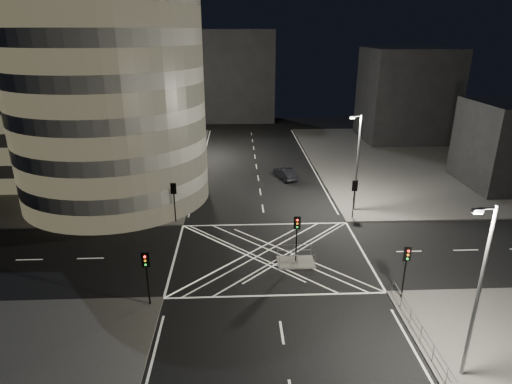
{
  "coord_description": "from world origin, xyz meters",
  "views": [
    {
      "loc": [
        -2.6,
        -31.91,
        17.81
      ],
      "look_at": [
        -0.86,
        7.1,
        3.0
      ],
      "focal_mm": 30.0,
      "sensor_mm": 36.0,
      "label": 1
    }
  ],
  "objects_px": {
    "street_lamp_left_near": "(173,154)",
    "sedan": "(285,174)",
    "traffic_signal_nr": "(406,263)",
    "traffic_signal_fl": "(174,195)",
    "street_lamp_left_far": "(190,121)",
    "traffic_signal_nl": "(146,269)",
    "traffic_signal_fr": "(354,192)",
    "street_lamp_right_near": "(478,290)",
    "traffic_signal_island": "(297,231)",
    "street_lamp_right_far": "(357,160)",
    "central_island": "(296,262)"
  },
  "relations": [
    {
      "from": "central_island",
      "to": "street_lamp_right_far",
      "type": "bearing_deg",
      "value": 54.7
    },
    {
      "from": "traffic_signal_nr",
      "to": "sedan",
      "type": "height_order",
      "value": "traffic_signal_nr"
    },
    {
      "from": "street_lamp_right_near",
      "to": "sedan",
      "type": "relative_size",
      "value": 2.26
    },
    {
      "from": "traffic_signal_fl",
      "to": "traffic_signal_nr",
      "type": "relative_size",
      "value": 1.0
    },
    {
      "from": "sedan",
      "to": "street_lamp_left_far",
      "type": "bearing_deg",
      "value": -58.32
    },
    {
      "from": "traffic_signal_nr",
      "to": "street_lamp_left_near",
      "type": "relative_size",
      "value": 0.4
    },
    {
      "from": "traffic_signal_island",
      "to": "street_lamp_left_near",
      "type": "height_order",
      "value": "street_lamp_left_near"
    },
    {
      "from": "traffic_signal_fr",
      "to": "street_lamp_right_far",
      "type": "bearing_deg",
      "value": 73.89
    },
    {
      "from": "traffic_signal_island",
      "to": "street_lamp_left_far",
      "type": "xyz_separation_m",
      "value": [
        -11.44,
        31.5,
        2.63
      ]
    },
    {
      "from": "street_lamp_left_near",
      "to": "street_lamp_right_far",
      "type": "relative_size",
      "value": 1.0
    },
    {
      "from": "street_lamp_left_far",
      "to": "traffic_signal_island",
      "type": "bearing_deg",
      "value": -70.05
    },
    {
      "from": "traffic_signal_island",
      "to": "street_lamp_right_far",
      "type": "xyz_separation_m",
      "value": [
        7.44,
        10.5,
        2.63
      ]
    },
    {
      "from": "traffic_signal_nl",
      "to": "street_lamp_left_far",
      "type": "relative_size",
      "value": 0.4
    },
    {
      "from": "traffic_signal_nl",
      "to": "traffic_signal_fr",
      "type": "distance_m",
      "value": 22.24
    },
    {
      "from": "street_lamp_left_far",
      "to": "street_lamp_left_near",
      "type": "bearing_deg",
      "value": -90.0
    },
    {
      "from": "traffic_signal_island",
      "to": "traffic_signal_nl",
      "type": "bearing_deg",
      "value": -153.86
    },
    {
      "from": "traffic_signal_nl",
      "to": "street_lamp_right_near",
      "type": "relative_size",
      "value": 0.4
    },
    {
      "from": "traffic_signal_nl",
      "to": "street_lamp_right_near",
      "type": "distance_m",
      "value": 19.78
    },
    {
      "from": "traffic_signal_nl",
      "to": "sedan",
      "type": "xyz_separation_m",
      "value": [
        12.23,
        26.33,
        -2.18
      ]
    },
    {
      "from": "street_lamp_left_far",
      "to": "sedan",
      "type": "bearing_deg",
      "value": -39.15
    },
    {
      "from": "traffic_signal_nl",
      "to": "traffic_signal_island",
      "type": "distance_m",
      "value": 12.03
    },
    {
      "from": "sedan",
      "to": "traffic_signal_nl",
      "type": "bearing_deg",
      "value": 45.92
    },
    {
      "from": "sedan",
      "to": "street_lamp_right_near",
      "type": "bearing_deg",
      "value": 81.0
    },
    {
      "from": "traffic_signal_fr",
      "to": "street_lamp_right_far",
      "type": "height_order",
      "value": "street_lamp_right_far"
    },
    {
      "from": "traffic_signal_fr",
      "to": "street_lamp_right_near",
      "type": "bearing_deg",
      "value": -88.25
    },
    {
      "from": "traffic_signal_nr",
      "to": "sedan",
      "type": "xyz_separation_m",
      "value": [
        -5.37,
        26.33,
        -2.18
      ]
    },
    {
      "from": "traffic_signal_fr",
      "to": "sedan",
      "type": "xyz_separation_m",
      "value": [
        -5.37,
        12.73,
        -2.18
      ]
    },
    {
      "from": "traffic_signal_island",
      "to": "central_island",
      "type": "bearing_deg",
      "value": 0.0
    },
    {
      "from": "traffic_signal_fl",
      "to": "traffic_signal_fr",
      "type": "relative_size",
      "value": 1.0
    },
    {
      "from": "street_lamp_left_near",
      "to": "sedan",
      "type": "xyz_separation_m",
      "value": [
        12.86,
        7.53,
        -4.81
      ]
    },
    {
      "from": "traffic_signal_island",
      "to": "sedan",
      "type": "height_order",
      "value": "traffic_signal_island"
    },
    {
      "from": "traffic_signal_fr",
      "to": "traffic_signal_island",
      "type": "bearing_deg",
      "value": -129.33
    },
    {
      "from": "street_lamp_right_far",
      "to": "central_island",
      "type": "bearing_deg",
      "value": -125.3
    },
    {
      "from": "street_lamp_right_near",
      "to": "sedan",
      "type": "distance_m",
      "value": 34.4
    },
    {
      "from": "traffic_signal_island",
      "to": "traffic_signal_fl",
      "type": "bearing_deg",
      "value": 142.46
    },
    {
      "from": "traffic_signal_fl",
      "to": "street_lamp_right_near",
      "type": "distance_m",
      "value": 27.79
    },
    {
      "from": "traffic_signal_fr",
      "to": "street_lamp_right_near",
      "type": "xyz_separation_m",
      "value": [
        0.64,
        -20.8,
        2.63
      ]
    },
    {
      "from": "street_lamp_left_near",
      "to": "street_lamp_right_far",
      "type": "xyz_separation_m",
      "value": [
        18.87,
        -3.0,
        0.0
      ]
    },
    {
      "from": "traffic_signal_fr",
      "to": "street_lamp_left_near",
      "type": "distance_m",
      "value": 19.14
    },
    {
      "from": "traffic_signal_nr",
      "to": "street_lamp_left_near",
      "type": "xyz_separation_m",
      "value": [
        -18.24,
        18.8,
        2.63
      ]
    },
    {
      "from": "traffic_signal_island",
      "to": "street_lamp_right_near",
      "type": "bearing_deg",
      "value": -59.25
    },
    {
      "from": "street_lamp_right_near",
      "to": "street_lamp_right_far",
      "type": "bearing_deg",
      "value": 90.0
    },
    {
      "from": "traffic_signal_fl",
      "to": "street_lamp_left_far",
      "type": "bearing_deg",
      "value": 91.57
    },
    {
      "from": "street_lamp_left_far",
      "to": "sedan",
      "type": "relative_size",
      "value": 2.26
    },
    {
      "from": "traffic_signal_nl",
      "to": "traffic_signal_island",
      "type": "xyz_separation_m",
      "value": [
        10.8,
        5.3,
        0.0
      ]
    },
    {
      "from": "traffic_signal_island",
      "to": "street_lamp_right_far",
      "type": "height_order",
      "value": "street_lamp_right_far"
    },
    {
      "from": "street_lamp_right_far",
      "to": "street_lamp_right_near",
      "type": "relative_size",
      "value": 1.0
    },
    {
      "from": "traffic_signal_fr",
      "to": "traffic_signal_nr",
      "type": "height_order",
      "value": "same"
    },
    {
      "from": "traffic_signal_island",
      "to": "street_lamp_left_near",
      "type": "distance_m",
      "value": 17.89
    },
    {
      "from": "street_lamp_left_far",
      "to": "street_lamp_right_near",
      "type": "bearing_deg",
      "value": -66.79
    }
  ]
}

